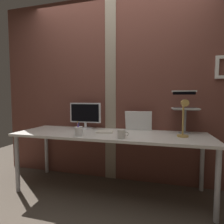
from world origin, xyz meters
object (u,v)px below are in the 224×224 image
(laptop, at_px, (184,104))
(desk_lamp, at_px, (184,114))
(pen_cup, at_px, (79,131))
(monitor, at_px, (85,114))
(whiteboard_panel, at_px, (138,121))
(coffee_mug, at_px, (122,134))

(laptop, height_order, desk_lamp, laptop)
(pen_cup, bearing_deg, desk_lamp, 10.19)
(monitor, height_order, whiteboard_panel, monitor)
(pen_cup, bearing_deg, whiteboard_panel, 40.98)
(laptop, height_order, whiteboard_panel, laptop)
(monitor, relative_size, desk_lamp, 1.09)
(laptop, distance_m, coffee_mug, 0.93)
(pen_cup, distance_m, coffee_mug, 0.49)
(laptop, bearing_deg, monitor, -177.07)
(laptop, height_order, coffee_mug, laptop)
(monitor, xyz_separation_m, laptop, (1.30, 0.07, 0.15))
(monitor, bearing_deg, desk_lamp, -12.90)
(monitor, relative_size, whiteboard_panel, 1.29)
(whiteboard_panel, height_order, pen_cup, whiteboard_panel)
(pen_cup, bearing_deg, laptop, 25.31)
(whiteboard_panel, distance_m, coffee_mug, 0.55)
(monitor, xyz_separation_m, whiteboard_panel, (0.73, 0.04, -0.08))
(whiteboard_panel, relative_size, coffee_mug, 2.82)
(laptop, distance_m, whiteboard_panel, 0.61)
(whiteboard_panel, distance_m, desk_lamp, 0.62)
(desk_lamp, relative_size, pen_cup, 2.44)
(monitor, relative_size, pen_cup, 2.66)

